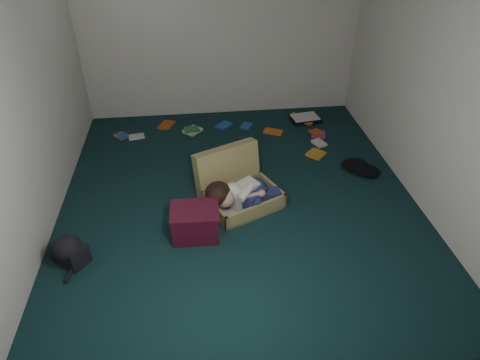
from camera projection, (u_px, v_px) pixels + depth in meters
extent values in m
plane|color=#0E282A|center=(238.00, 197.00, 4.94)|extent=(4.50, 4.50, 0.00)
plane|color=silver|center=(220.00, 28.00, 6.03)|extent=(4.50, 0.00, 4.50)
plane|color=silver|center=(284.00, 255.00, 2.37)|extent=(4.50, 0.00, 4.50)
plane|color=silver|center=(27.00, 102.00, 4.01)|extent=(0.00, 4.50, 4.50)
plane|color=silver|center=(431.00, 83.00, 4.39)|extent=(0.00, 4.50, 4.50)
cube|color=tan|center=(244.00, 199.00, 4.77)|extent=(0.94, 0.83, 0.18)
cube|color=beige|center=(244.00, 203.00, 4.79)|extent=(0.85, 0.74, 0.02)
cube|color=tan|center=(227.00, 170.00, 4.91)|extent=(0.81, 0.54, 0.57)
cube|color=white|center=(243.00, 194.00, 4.69)|extent=(0.38, 0.34, 0.25)
sphere|color=tan|center=(225.00, 198.00, 4.52)|extent=(0.21, 0.21, 0.21)
ellipsoid|color=black|center=(218.00, 193.00, 4.52)|extent=(0.28, 0.29, 0.24)
ellipsoid|color=navy|center=(255.00, 189.00, 4.77)|extent=(0.26, 0.29, 0.24)
cube|color=navy|center=(255.00, 198.00, 4.65)|extent=(0.30, 0.31, 0.16)
cube|color=navy|center=(268.00, 196.00, 4.73)|extent=(0.28, 0.16, 0.12)
sphere|color=white|center=(274.00, 193.00, 4.81)|extent=(0.12, 0.12, 0.12)
sphere|color=white|center=(278.00, 197.00, 4.76)|extent=(0.11, 0.11, 0.11)
cylinder|color=tan|center=(255.00, 195.00, 4.58)|extent=(0.21, 0.15, 0.07)
cube|color=#440E1F|center=(195.00, 223.00, 4.33)|extent=(0.48, 0.38, 0.31)
cube|color=#440E1F|center=(194.00, 211.00, 4.24)|extent=(0.50, 0.40, 0.02)
cube|color=black|center=(305.00, 119.00, 6.53)|extent=(0.49, 0.39, 0.06)
cube|color=white|center=(305.00, 117.00, 6.51)|extent=(0.44, 0.34, 0.01)
cube|color=#C48922|center=(121.00, 136.00, 6.11)|extent=(0.22, 0.17, 0.02)
cube|color=#AC4217|center=(167.00, 125.00, 6.39)|extent=(0.28, 0.27, 0.02)
cube|color=silver|center=(193.00, 131.00, 6.23)|extent=(0.22, 0.26, 0.02)
cube|color=#1E49A5|center=(246.00, 126.00, 6.36)|extent=(0.23, 0.27, 0.02)
cube|color=#E0581A|center=(273.00, 132.00, 6.21)|extent=(0.28, 0.26, 0.02)
cube|color=#227D32|center=(296.00, 117.00, 6.61)|extent=(0.24, 0.18, 0.02)
cube|color=#9D2780|center=(318.00, 135.00, 6.14)|extent=(0.28, 0.27, 0.02)
cube|color=#ECE4C3|center=(319.00, 144.00, 5.94)|extent=(0.21, 0.25, 0.02)
cube|color=#C48922|center=(316.00, 154.00, 5.70)|extent=(0.25, 0.27, 0.02)
cube|color=#AC4217|center=(308.00, 122.00, 6.47)|extent=(0.27, 0.25, 0.02)
cube|color=silver|center=(136.00, 136.00, 6.10)|extent=(0.25, 0.20, 0.02)
cube|color=#1E49A5|center=(224.00, 125.00, 6.38)|extent=(0.27, 0.28, 0.02)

